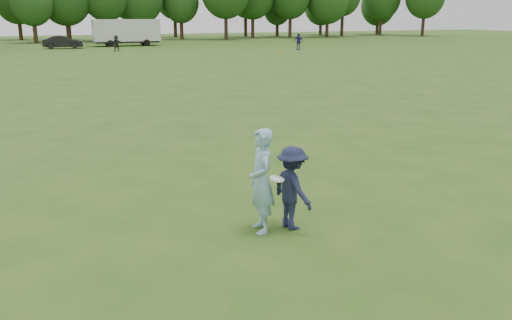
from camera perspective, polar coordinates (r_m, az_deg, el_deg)
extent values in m
plane|color=#244E15|center=(9.48, -2.74, -9.32)|extent=(200.00, 200.00, 0.00)
imported|color=#81B3C7|center=(9.88, 0.55, -2.22)|extent=(0.55, 0.76, 1.95)
imported|color=#1B203B|center=(10.10, 3.83, -2.94)|extent=(0.75, 1.11, 1.59)
imported|color=navy|center=(61.46, 4.48, 12.33)|extent=(1.01, 1.09, 1.80)
imported|color=#252525|center=(60.57, -14.49, 11.81)|extent=(1.63, 0.87, 1.68)
imported|color=black|center=(67.14, -19.67, 11.61)|extent=(4.50, 1.83, 1.45)
cone|color=orange|center=(55.29, 2.32, 11.27)|extent=(0.28, 0.28, 0.30)
cylinder|color=white|center=(9.78, 2.21, -2.00)|extent=(0.32, 0.33, 0.09)
cube|color=silver|center=(70.42, -13.49, 13.14)|extent=(8.00, 2.50, 2.60)
cube|color=black|center=(70.48, -13.42, 12.01)|extent=(7.60, 2.30, 0.25)
cylinder|color=black|center=(68.92, -15.07, 11.76)|extent=(0.80, 0.25, 0.80)
cylinder|color=black|center=(71.39, -15.36, 11.84)|extent=(0.80, 0.25, 0.80)
cylinder|color=black|center=(69.65, -11.42, 12.00)|extent=(0.80, 0.25, 0.80)
cylinder|color=black|center=(72.10, -11.82, 12.08)|extent=(0.80, 0.25, 0.80)
cube|color=#333333|center=(69.89, -17.05, 11.78)|extent=(1.20, 0.15, 0.12)
cylinder|color=#332114|center=(80.86, -22.23, 12.39)|extent=(0.56, 0.56, 3.01)
ellipsoid|color=#1B3913|center=(80.84, -22.51, 15.09)|extent=(5.46, 5.46, 6.28)
cylinder|color=#332114|center=(83.43, -19.17, 12.80)|extent=(0.56, 0.56, 3.23)
cylinder|color=#332114|center=(83.87, -15.40, 13.28)|extent=(0.56, 0.56, 3.77)
cylinder|color=#332114|center=(85.28, -11.93, 13.36)|extent=(0.56, 0.56, 3.33)
cylinder|color=#332114|center=(86.93, -7.84, 13.53)|extent=(0.56, 0.56, 3.22)
ellipsoid|color=#1B3913|center=(86.91, -7.93, 16.14)|extent=(5.54, 5.54, 6.37)
cylinder|color=#332114|center=(85.96, -3.18, 13.94)|extent=(0.56, 0.56, 4.15)
cylinder|color=#332114|center=(91.36, -0.35, 13.97)|extent=(0.56, 0.56, 3.95)
cylinder|color=#332114|center=(92.61, 3.61, 13.95)|extent=(0.56, 0.56, 3.90)
cylinder|color=#332114|center=(94.49, 7.48, 13.65)|extent=(0.56, 0.56, 3.16)
cylinder|color=#332114|center=(98.80, 9.05, 13.98)|extent=(0.56, 0.56, 4.29)
cylinder|color=#332114|center=(105.13, 12.96, 13.69)|extent=(0.56, 0.56, 3.68)
cylinder|color=#332114|center=(103.70, 17.17, 13.47)|extent=(0.56, 0.56, 3.96)
cylinder|color=#332114|center=(91.55, -23.58, 12.54)|extent=(0.56, 0.56, 3.28)
cylinder|color=#332114|center=(90.23, -19.07, 12.89)|extent=(0.56, 0.56, 3.11)
ellipsoid|color=#1B3913|center=(90.21, -19.28, 15.31)|extent=(5.34, 5.34, 6.14)
cylinder|color=#332114|center=(92.77, -13.18, 13.47)|extent=(0.56, 0.56, 3.50)
ellipsoid|color=#1B3913|center=(92.75, -13.33, 15.81)|extent=(4.82, 4.82, 5.54)
cylinder|color=#332114|center=(94.97, -8.50, 13.82)|extent=(0.56, 0.56, 3.80)
cylinder|color=#332114|center=(97.03, -1.11, 14.01)|extent=(0.56, 0.56, 3.84)
ellipsoid|color=#1B3913|center=(97.03, -1.12, 16.42)|extent=(5.09, 5.09, 5.86)
cylinder|color=#332114|center=(98.15, 2.25, 13.65)|extent=(0.56, 0.56, 2.58)
ellipsoid|color=#1B3913|center=(98.12, 2.27, 15.60)|extent=(4.86, 4.86, 5.59)
cylinder|color=#332114|center=(103.74, 6.80, 13.65)|extent=(0.56, 0.56, 2.62)
ellipsoid|color=#1B3913|center=(103.71, 6.87, 15.81)|extent=(6.11, 6.11, 7.02)
cylinder|color=#332114|center=(108.75, 12.62, 13.45)|extent=(0.56, 0.56, 2.54)
ellipsoid|color=#1B3913|center=(108.73, 12.75, 15.56)|extent=(6.47, 6.47, 7.44)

